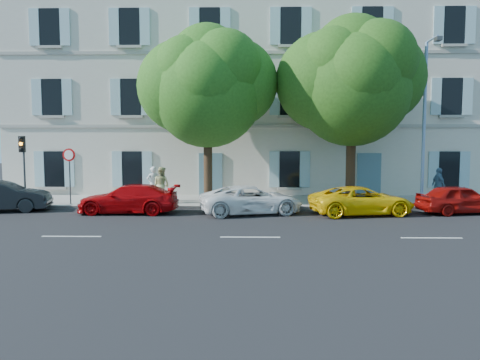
{
  "coord_description": "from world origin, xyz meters",
  "views": [
    {
      "loc": [
        -0.02,
        -19.34,
        3.23
      ],
      "look_at": [
        -0.46,
        2.0,
        1.4
      ],
      "focal_mm": 35.0,
      "sensor_mm": 36.0,
      "label": 1
    }
  ],
  "objects_px": {
    "traffic_light": "(23,155)",
    "street_lamp": "(426,113)",
    "tree_left": "(208,92)",
    "car_white_coupe": "(251,200)",
    "tree_right": "(352,88)",
    "car_yellow_supercar": "(362,201)",
    "car_red_coupe": "(128,199)",
    "pedestrian_a": "(153,184)",
    "car_dark_sedan": "(1,196)",
    "pedestrian_c": "(439,185)",
    "car_red_hatchback": "(460,199)",
    "road_sign": "(69,164)",
    "pedestrian_b": "(162,185)"
  },
  "relations": [
    {
      "from": "car_yellow_supercar",
      "to": "street_lamp",
      "type": "height_order",
      "value": "street_lamp"
    },
    {
      "from": "car_red_coupe",
      "to": "car_white_coupe",
      "type": "xyz_separation_m",
      "value": [
        5.43,
        -0.1,
        -0.01
      ]
    },
    {
      "from": "road_sign",
      "to": "car_red_hatchback",
      "type": "bearing_deg",
      "value": -5.09
    },
    {
      "from": "tree_left",
      "to": "tree_right",
      "type": "bearing_deg",
      "value": 0.04
    },
    {
      "from": "car_red_coupe",
      "to": "pedestrian_a",
      "type": "xyz_separation_m",
      "value": [
        0.52,
        2.8,
        0.39
      ]
    },
    {
      "from": "pedestrian_c",
      "to": "pedestrian_b",
      "type": "bearing_deg",
      "value": 81.22
    },
    {
      "from": "tree_left",
      "to": "pedestrian_a",
      "type": "relative_size",
      "value": 4.74
    },
    {
      "from": "car_white_coupe",
      "to": "car_yellow_supercar",
      "type": "xyz_separation_m",
      "value": [
        4.77,
        -0.12,
        -0.01
      ]
    },
    {
      "from": "car_red_coupe",
      "to": "tree_left",
      "type": "xyz_separation_m",
      "value": [
        3.31,
        2.44,
        4.89
      ]
    },
    {
      "from": "traffic_light",
      "to": "pedestrian_a",
      "type": "bearing_deg",
      "value": 11.64
    },
    {
      "from": "pedestrian_c",
      "to": "road_sign",
      "type": "bearing_deg",
      "value": 82.53
    },
    {
      "from": "road_sign",
      "to": "car_yellow_supercar",
      "type": "bearing_deg",
      "value": -8.44
    },
    {
      "from": "car_white_coupe",
      "to": "tree_right",
      "type": "bearing_deg",
      "value": -76.91
    },
    {
      "from": "tree_right",
      "to": "pedestrian_a",
      "type": "distance_m",
      "value": 10.82
    },
    {
      "from": "road_sign",
      "to": "street_lamp",
      "type": "height_order",
      "value": "street_lamp"
    },
    {
      "from": "traffic_light",
      "to": "street_lamp",
      "type": "distance_m",
      "value": 19.1
    },
    {
      "from": "pedestrian_a",
      "to": "pedestrian_c",
      "type": "relative_size",
      "value": 1.02
    },
    {
      "from": "traffic_light",
      "to": "pedestrian_c",
      "type": "xyz_separation_m",
      "value": [
        20.01,
        1.01,
        -1.5
      ]
    },
    {
      "from": "tree_left",
      "to": "car_red_coupe",
      "type": "bearing_deg",
      "value": -143.64
    },
    {
      "from": "car_white_coupe",
      "to": "car_red_hatchback",
      "type": "bearing_deg",
      "value": -102.83
    },
    {
      "from": "pedestrian_a",
      "to": "road_sign",
      "type": "bearing_deg",
      "value": -16.75
    },
    {
      "from": "tree_left",
      "to": "pedestrian_b",
      "type": "distance_m",
      "value": 5.04
    },
    {
      "from": "tree_left",
      "to": "car_red_hatchback",
      "type": "bearing_deg",
      "value": -11.28
    },
    {
      "from": "traffic_light",
      "to": "street_lamp",
      "type": "xyz_separation_m",
      "value": [
        18.99,
        0.28,
        1.99
      ]
    },
    {
      "from": "tree_left",
      "to": "traffic_light",
      "type": "distance_m",
      "value": 9.26
    },
    {
      "from": "tree_right",
      "to": "pedestrian_b",
      "type": "relative_size",
      "value": 4.89
    },
    {
      "from": "road_sign",
      "to": "street_lamp",
      "type": "xyz_separation_m",
      "value": [
        16.86,
        0.09,
        2.42
      ]
    },
    {
      "from": "car_yellow_supercar",
      "to": "pedestrian_c",
      "type": "bearing_deg",
      "value": -67.62
    },
    {
      "from": "car_dark_sedan",
      "to": "pedestrian_a",
      "type": "xyz_separation_m",
      "value": [
        6.41,
        2.45,
        0.34
      ]
    },
    {
      "from": "car_yellow_supercar",
      "to": "tree_right",
      "type": "bearing_deg",
      "value": -11.58
    },
    {
      "from": "traffic_light",
      "to": "street_lamp",
      "type": "relative_size",
      "value": 0.43
    },
    {
      "from": "car_white_coupe",
      "to": "pedestrian_c",
      "type": "bearing_deg",
      "value": -88.28
    },
    {
      "from": "tree_left",
      "to": "street_lamp",
      "type": "height_order",
      "value": "tree_left"
    },
    {
      "from": "car_dark_sedan",
      "to": "car_yellow_supercar",
      "type": "height_order",
      "value": "car_dark_sedan"
    },
    {
      "from": "tree_right",
      "to": "traffic_light",
      "type": "xyz_separation_m",
      "value": [
        -15.67,
        -0.86,
        -3.22
      ]
    },
    {
      "from": "traffic_light",
      "to": "pedestrian_a",
      "type": "distance_m",
      "value": 6.23
    },
    {
      "from": "car_dark_sedan",
      "to": "traffic_light",
      "type": "relative_size",
      "value": 1.29
    },
    {
      "from": "car_red_hatchback",
      "to": "street_lamp",
      "type": "xyz_separation_m",
      "value": [
        -1.0,
        1.68,
        3.86
      ]
    },
    {
      "from": "car_white_coupe",
      "to": "pedestrian_b",
      "type": "relative_size",
      "value": 2.53
    },
    {
      "from": "traffic_light",
      "to": "pedestrian_a",
      "type": "height_order",
      "value": "traffic_light"
    },
    {
      "from": "pedestrian_a",
      "to": "pedestrian_b",
      "type": "height_order",
      "value": "pedestrian_b"
    },
    {
      "from": "pedestrian_c",
      "to": "car_white_coupe",
      "type": "bearing_deg",
      "value": 96.25
    },
    {
      "from": "car_yellow_supercar",
      "to": "tree_left",
      "type": "height_order",
      "value": "tree_left"
    },
    {
      "from": "car_white_coupe",
      "to": "traffic_light",
      "type": "height_order",
      "value": "traffic_light"
    },
    {
      "from": "car_yellow_supercar",
      "to": "pedestrian_c",
      "type": "distance_m",
      "value": 5.25
    },
    {
      "from": "car_red_hatchback",
      "to": "pedestrian_a",
      "type": "relative_size",
      "value": 2.12
    },
    {
      "from": "car_white_coupe",
      "to": "car_red_hatchback",
      "type": "xyz_separation_m",
      "value": [
        9.16,
        0.28,
        0.01
      ]
    },
    {
      "from": "car_white_coupe",
      "to": "tree_left",
      "type": "height_order",
      "value": "tree_left"
    },
    {
      "from": "car_red_hatchback",
      "to": "road_sign",
      "type": "xyz_separation_m",
      "value": [
        -17.86,
        1.59,
        1.45
      ]
    },
    {
      "from": "car_red_coupe",
      "to": "pedestrian_b",
      "type": "relative_size",
      "value": 2.48
    }
  ]
}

